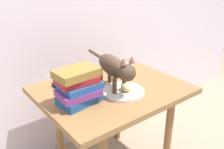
# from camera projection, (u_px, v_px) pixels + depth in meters

# --- Properties ---
(side_table) EXTENTS (0.80, 0.64, 0.60)m
(side_table) POSITION_uv_depth(u_px,v_px,m) (112.00, 100.00, 1.43)
(side_table) COLOR olive
(side_table) RESTS_ON ground
(plate) EXTENTS (0.23, 0.23, 0.01)m
(plate) POSITION_uv_depth(u_px,v_px,m) (123.00, 91.00, 1.33)
(plate) COLOR silver
(plate) RESTS_ON side_table
(bread_roll) EXTENTS (0.10, 0.10, 0.05)m
(bread_roll) POSITION_uv_depth(u_px,v_px,m) (126.00, 86.00, 1.32)
(bread_roll) COLOR #E0BC7A
(bread_roll) RESTS_ON plate
(cat) EXTENTS (0.13, 0.48, 0.23)m
(cat) POSITION_uv_depth(u_px,v_px,m) (114.00, 68.00, 1.31)
(cat) COLOR #4C3828
(cat) RESTS_ON side_table
(book_stack) EXTENTS (0.22, 0.16, 0.18)m
(book_stack) POSITION_uv_depth(u_px,v_px,m) (78.00, 86.00, 1.20)
(book_stack) COLOR #1E4C8C
(book_stack) RESTS_ON side_table
(candle_jar) EXTENTS (0.07, 0.07, 0.08)m
(candle_jar) POSITION_uv_depth(u_px,v_px,m) (127.00, 71.00, 1.52)
(candle_jar) COLOR silver
(candle_jar) RESTS_ON side_table
(tv_remote) EXTENTS (0.15, 0.05, 0.02)m
(tv_remote) POSITION_uv_depth(u_px,v_px,m) (65.00, 83.00, 1.43)
(tv_remote) COLOR black
(tv_remote) RESTS_ON side_table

